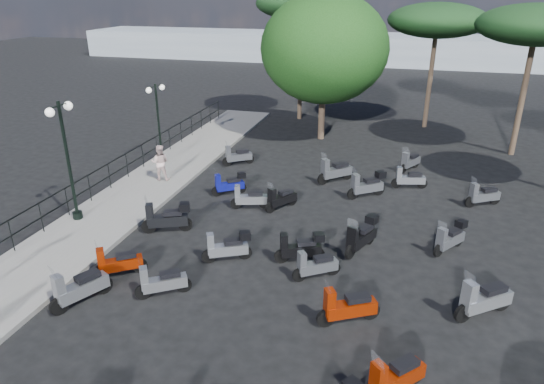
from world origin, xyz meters
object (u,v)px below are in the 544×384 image
(scooter_3, at_px, (167,218))
(scooter_25, at_px, (484,300))
(scooter_21, at_px, (450,238))
(pine_0, at_px, (438,21))
(pedestrian_far, at_px, (160,162))
(scooter_10, at_px, (229,184))
(scooter_9, at_px, (300,248))
(scooter_14, at_px, (281,199))
(scooter_2, at_px, (118,263))
(scooter_19, at_px, (347,307))
(broadleaf_tree, at_px, (324,49))
(scooter_22, at_px, (409,179))
(scooter_8, at_px, (227,247))
(scooter_18, at_px, (395,378))
(lamp_post_2, at_px, (158,118))
(scooter_1, at_px, (79,288))
(scooter_20, at_px, (361,236))
(lamp_post_1, at_px, (67,154))
(scooter_27, at_px, (410,162))
(scooter_15, at_px, (367,185))
(scooter_26, at_px, (483,196))
(pine_1, at_px, (537,25))
(scooter_7, at_px, (162,282))
(pine_2, at_px, (302,4))
(scooter_16, at_px, (335,171))
(scooter_13, at_px, (316,266))
(scooter_4, at_px, (249,198))

(scooter_3, relative_size, scooter_25, 1.08)
(scooter_21, distance_m, pine_0, 16.73)
(pedestrian_far, relative_size, scooter_10, 1.23)
(scooter_9, xyz_separation_m, scooter_14, (-1.58, 3.61, -0.05))
(scooter_2, distance_m, scooter_21, 10.43)
(scooter_19, bearing_deg, broadleaf_tree, -17.03)
(scooter_2, bearing_deg, scooter_22, -77.01)
(scooter_8, height_order, scooter_22, scooter_8)
(scooter_2, bearing_deg, scooter_10, -44.74)
(pedestrian_far, bearing_deg, scooter_18, 122.75)
(lamp_post_2, xyz_separation_m, scooter_1, (3.19, -10.79, -1.80))
(pedestrian_far, relative_size, scooter_20, 0.97)
(lamp_post_1, height_order, scooter_8, lamp_post_1)
(pine_0, bearing_deg, scooter_27, -95.19)
(scooter_22, xyz_separation_m, pine_0, (0.76, 10.52, 5.77))
(scooter_3, xyz_separation_m, scooter_10, (0.92, 3.74, -0.08))
(scooter_19, bearing_deg, scooter_15, -27.60)
(scooter_26, bearing_deg, scooter_10, 68.17)
(scooter_27, height_order, pine_0, pine_0)
(pine_1, bearing_deg, scooter_18, -105.74)
(scooter_21, distance_m, pine_1, 13.26)
(scooter_7, distance_m, pine_2, 21.40)
(scooter_8, distance_m, pine_1, 18.26)
(lamp_post_1, height_order, scooter_27, lamp_post_1)
(scooter_21, relative_size, pine_0, 0.19)
(lamp_post_2, relative_size, scooter_27, 2.69)
(scooter_2, relative_size, scooter_16, 0.92)
(scooter_19, xyz_separation_m, scooter_27, (1.34, 12.06, -0.05))
(scooter_3, bearing_deg, scooter_25, -126.00)
(scooter_7, bearing_deg, scooter_9, -83.58)
(pedestrian_far, height_order, scooter_7, pedestrian_far)
(scooter_3, xyz_separation_m, scooter_20, (6.67, 0.50, -0.01))
(scooter_10, bearing_deg, scooter_13, -174.88)
(scooter_7, height_order, scooter_26, scooter_26)
(scooter_25, bearing_deg, scooter_16, -6.21)
(scooter_13, height_order, scooter_20, scooter_20)
(lamp_post_1, distance_m, scooter_4, 6.71)
(scooter_9, xyz_separation_m, scooter_22, (3.13, 7.14, -0.06))
(scooter_3, bearing_deg, scooter_1, 151.55)
(lamp_post_1, xyz_separation_m, scooter_14, (6.88, 3.09, -2.19))
(scooter_4, bearing_deg, pine_0, -42.56)
(scooter_18, distance_m, scooter_27, 14.19)
(scooter_3, relative_size, scooter_20, 1.01)
(scooter_14, bearing_deg, lamp_post_1, 58.76)
(scooter_3, distance_m, scooter_9, 4.97)
(scooter_3, relative_size, scooter_16, 1.13)
(lamp_post_1, distance_m, scooter_13, 9.45)
(scooter_25, bearing_deg, scooter_18, 110.21)
(scooter_15, xyz_separation_m, pine_0, (2.39, 11.98, 5.68))
(scooter_3, bearing_deg, scooter_16, -62.20)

